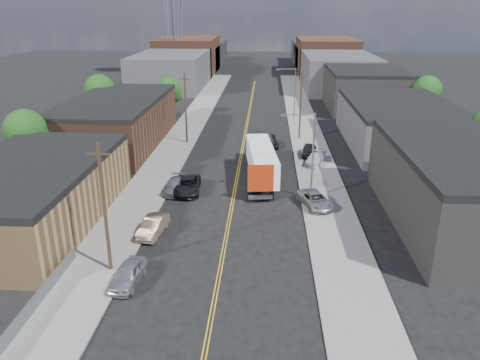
# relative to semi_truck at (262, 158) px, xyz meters

# --- Properties ---
(ground) EXTENTS (260.00, 260.00, 0.00)m
(ground) POSITION_rel_semi_truck_xyz_m (-2.82, 28.76, -2.28)
(ground) COLOR black
(ground) RESTS_ON ground
(centerline) EXTENTS (0.32, 120.00, 0.01)m
(centerline) POSITION_rel_semi_truck_xyz_m (-2.82, 13.76, -2.27)
(centerline) COLOR gold
(centerline) RESTS_ON ground
(sidewalk_left) EXTENTS (5.00, 140.00, 0.15)m
(sidewalk_left) POSITION_rel_semi_truck_xyz_m (-12.32, 13.76, -2.20)
(sidewalk_left) COLOR slate
(sidewalk_left) RESTS_ON ground
(sidewalk_right) EXTENTS (5.00, 140.00, 0.15)m
(sidewalk_right) POSITION_rel_semi_truck_xyz_m (6.68, 13.76, -2.20)
(sidewalk_right) COLOR slate
(sidewalk_right) RESTS_ON ground
(warehouse_tan) EXTENTS (12.00, 22.00, 5.60)m
(warehouse_tan) POSITION_rel_semi_truck_xyz_m (-20.82, -13.24, 0.52)
(warehouse_tan) COLOR olive
(warehouse_tan) RESTS_ON ground
(warehouse_brown) EXTENTS (12.00, 26.00, 6.60)m
(warehouse_brown) POSITION_rel_semi_truck_xyz_m (-20.82, 12.76, 1.02)
(warehouse_brown) COLOR #4A2A1D
(warehouse_brown) RESTS_ON ground
(industrial_right_a) EXTENTS (14.00, 22.00, 7.10)m
(industrial_right_a) POSITION_rel_semi_truck_xyz_m (19.16, -11.24, 1.27)
(industrial_right_a) COLOR black
(industrial_right_a) RESTS_ON ground
(industrial_right_b) EXTENTS (14.00, 24.00, 6.10)m
(industrial_right_b) POSITION_rel_semi_truck_xyz_m (19.18, 14.76, 0.77)
(industrial_right_b) COLOR #363638
(industrial_right_b) RESTS_ON ground
(industrial_right_c) EXTENTS (14.00, 22.00, 7.60)m
(industrial_right_c) POSITION_rel_semi_truck_xyz_m (19.18, 40.76, 1.52)
(industrial_right_c) COLOR black
(industrial_right_c) RESTS_ON ground
(skyline_left_a) EXTENTS (16.00, 30.00, 8.00)m
(skyline_left_a) POSITION_rel_semi_truck_xyz_m (-22.82, 63.76, 1.72)
(skyline_left_a) COLOR #363638
(skyline_left_a) RESTS_ON ground
(skyline_right_a) EXTENTS (16.00, 30.00, 8.00)m
(skyline_right_a) POSITION_rel_semi_truck_xyz_m (17.18, 63.76, 1.72)
(skyline_right_a) COLOR #363638
(skyline_right_a) RESTS_ON ground
(skyline_left_b) EXTENTS (16.00, 26.00, 10.00)m
(skyline_left_b) POSITION_rel_semi_truck_xyz_m (-22.82, 88.76, 2.72)
(skyline_left_b) COLOR #4A2A1D
(skyline_left_b) RESTS_ON ground
(skyline_right_b) EXTENTS (16.00, 26.00, 10.00)m
(skyline_right_b) POSITION_rel_semi_truck_xyz_m (17.18, 88.76, 2.72)
(skyline_right_b) COLOR #4A2A1D
(skyline_right_b) RESTS_ON ground
(skyline_left_c) EXTENTS (16.00, 40.00, 7.00)m
(skyline_left_c) POSITION_rel_semi_truck_xyz_m (-22.82, 108.76, 1.22)
(skyline_left_c) COLOR black
(skyline_left_c) RESTS_ON ground
(skyline_right_c) EXTENTS (16.00, 40.00, 7.00)m
(skyline_right_c) POSITION_rel_semi_truck_xyz_m (17.18, 108.76, 1.22)
(skyline_right_c) COLOR black
(skyline_right_c) RESTS_ON ground
(streetlight_near) EXTENTS (3.39, 0.25, 9.00)m
(streetlight_near) POSITION_rel_semi_truck_xyz_m (4.78, -6.24, 3.05)
(streetlight_near) COLOR gray
(streetlight_near) RESTS_ON ground
(streetlight_far) EXTENTS (3.39, 0.25, 9.00)m
(streetlight_far) POSITION_rel_semi_truck_xyz_m (4.78, 28.76, 3.05)
(streetlight_far) COLOR gray
(streetlight_far) RESTS_ON ground
(utility_pole_left_near) EXTENTS (1.60, 0.26, 10.00)m
(utility_pole_left_near) POSITION_rel_semi_truck_xyz_m (-11.02, -21.24, 2.86)
(utility_pole_left_near) COLOR black
(utility_pole_left_near) RESTS_ON ground
(utility_pole_left_far) EXTENTS (1.60, 0.26, 10.00)m
(utility_pole_left_far) POSITION_rel_semi_truck_xyz_m (-11.02, 13.76, 2.86)
(utility_pole_left_far) COLOR black
(utility_pole_left_far) RESTS_ON ground
(utility_pole_right) EXTENTS (1.60, 0.26, 10.00)m
(utility_pole_right) POSITION_rel_semi_truck_xyz_m (5.38, 16.76, 2.86)
(utility_pole_right) COLOR black
(utility_pole_right) RESTS_ON ground
(chainlink_fence) EXTENTS (0.05, 16.00, 1.22)m
(chainlink_fence) POSITION_rel_semi_truck_xyz_m (-14.32, -27.74, -1.62)
(chainlink_fence) COLOR slate
(chainlink_fence) RESTS_ON ground
(tree_left_near) EXTENTS (4.85, 4.76, 7.91)m
(tree_left_near) POSITION_rel_semi_truck_xyz_m (-26.76, -1.24, 2.90)
(tree_left_near) COLOR black
(tree_left_near) RESTS_ON ground
(tree_left_mid) EXTENTS (5.10, 5.04, 8.37)m
(tree_left_mid) POSITION_rel_semi_truck_xyz_m (-26.76, 23.76, 3.20)
(tree_left_mid) COLOR black
(tree_left_mid) RESTS_ON ground
(tree_left_far) EXTENTS (4.35, 4.20, 6.97)m
(tree_left_far) POSITION_rel_semi_truck_xyz_m (-16.76, 30.76, 2.29)
(tree_left_far) COLOR black
(tree_left_far) RESTS_ON ground
(tree_right_far) EXTENTS (4.85, 4.76, 7.91)m
(tree_right_far) POSITION_rel_semi_truck_xyz_m (27.24, 28.76, 2.90)
(tree_right_far) COLOR black
(tree_right_far) RESTS_ON ground
(semi_truck) EXTENTS (3.92, 15.54, 4.00)m
(semi_truck) POSITION_rel_semi_truck_xyz_m (0.00, 0.00, 0.00)
(semi_truck) COLOR silver
(semi_truck) RESTS_ON ground
(car_left_a) EXTENTS (2.11, 4.52, 1.50)m
(car_left_a) POSITION_rel_semi_truck_xyz_m (-9.22, -22.90, -1.53)
(car_left_a) COLOR #AAACAF
(car_left_a) RESTS_ON ground
(car_left_b) EXTENTS (2.21, 4.76, 1.51)m
(car_left_b) POSITION_rel_semi_truck_xyz_m (-9.22, -15.12, -1.52)
(car_left_b) COLOR #79634F
(car_left_b) RESTS_ON ground
(car_left_c) EXTENTS (2.99, 5.79, 1.56)m
(car_left_c) POSITION_rel_semi_truck_xyz_m (-7.82, -5.24, -1.50)
(car_left_c) COLOR black
(car_left_c) RESTS_ON ground
(car_left_d) EXTENTS (2.16, 4.83, 1.38)m
(car_left_d) POSITION_rel_semi_truck_xyz_m (-9.22, -5.24, -1.59)
(car_left_d) COLOR #96989A
(car_left_d) RESTS_ON ground
(car_right_lot_a) EXTENTS (3.76, 5.44, 1.38)m
(car_right_lot_a) POSITION_rel_semi_truck_xyz_m (5.38, -8.55, -1.44)
(car_right_lot_a) COLOR #969A9B
(car_right_lot_a) RESTS_ON sidewalk_right
(car_right_lot_b) EXTENTS (3.00, 4.72, 1.27)m
(car_right_lot_b) POSITION_rel_semi_truck_xyz_m (6.58, 4.76, -1.49)
(car_right_lot_b) COLOR beige
(car_right_lot_b) RESTS_ON sidewalk_right
(car_right_lot_c) EXTENTS (2.32, 4.61, 1.51)m
(car_right_lot_c) POSITION_rel_semi_truck_xyz_m (6.18, 8.09, -1.38)
(car_right_lot_c) COLOR black
(car_right_lot_c) RESTS_ON sidewalk_right
(car_ahead_truck) EXTENTS (3.07, 5.65, 1.50)m
(car_ahead_truck) POSITION_rel_semi_truck_xyz_m (0.79, 12.64, -1.53)
(car_ahead_truck) COLOR black
(car_ahead_truck) RESTS_ON ground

